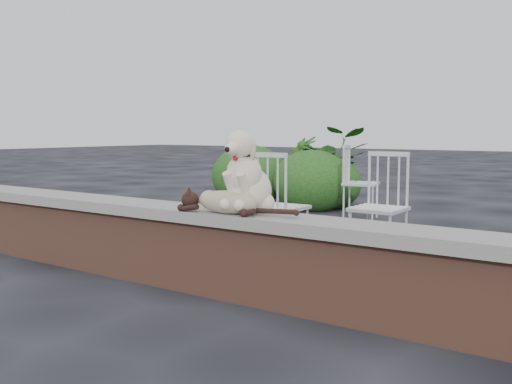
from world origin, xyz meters
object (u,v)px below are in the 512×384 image
Objects in this scene: cat at (226,201)px; potted_plant_a at (332,167)px; dog at (250,171)px; chair_e at (361,182)px; potted_plant_b at (302,167)px; chair_c at (279,205)px; chair_b at (379,207)px.

cat is 0.87× the size of potted_plant_a.
dog is 3.79m from chair_e.
dog is 0.59× the size of chair_e.
potted_plant_a is at bearing 106.24° from cat.
potted_plant_b is (-2.67, 5.44, -0.16)m from cat.
potted_plant_a reaches higher than chair_c.
chair_b is at bearing 74.90° from cat.
chair_e is (-0.91, 3.66, -0.39)m from dog.
cat is 1.08× the size of chair_c.
chair_e is (-0.83, 3.81, -0.20)m from cat.
dog is at bearing 58.04° from cat.
chair_b is 0.80× the size of potted_plant_a.
chair_b and chair_c have the same top height.
potted_plant_a is at bearing -37.62° from potted_plant_b.
dog is 0.55× the size of cat.
chair_e is (-1.17, 2.11, 0.00)m from chair_b.
potted_plant_b is (-3.01, 3.74, 0.04)m from chair_b.
chair_b is 4.80m from potted_plant_b.
potted_plant_b is at bearing -62.81° from chair_c.
cat is 1.08× the size of chair_e.
potted_plant_b is (-0.94, 0.73, -0.08)m from potted_plant_a.
cat is 1.00× the size of potted_plant_b.
chair_c is (-0.75, -0.41, 0.00)m from chair_b.
potted_plant_b is at bearing 33.60° from chair_e.
dog is 4.91m from potted_plant_a.
cat is 1.08× the size of chair_b.
cat is 1.36m from chair_c.
chair_c is (-0.42, 1.28, -0.20)m from cat.
chair_b is 1.00× the size of chair_c.
dog is at bearing -62.52° from potted_plant_b.
chair_b is 3.66m from potted_plant_a.
dog reaches higher than chair_c.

